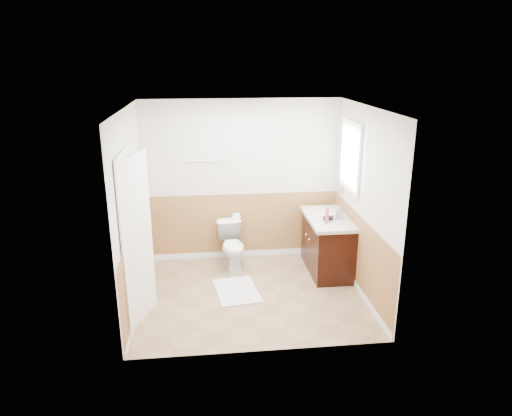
{
  "coord_description": "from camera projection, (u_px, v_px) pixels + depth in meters",
  "views": [
    {
      "loc": [
        -0.57,
        -5.7,
        3.09
      ],
      "look_at": [
        0.1,
        0.25,
        1.15
      ],
      "focal_mm": 33.01,
      "sensor_mm": 36.0,
      "label": 1
    }
  ],
  "objects": [
    {
      "name": "vanity_cabinet",
      "position": [
        327.0,
        246.0,
        7.0
      ],
      "size": [
        0.55,
        1.1,
        0.8
      ],
      "primitive_type": "cube",
      "color": "black",
      "rests_on": "floor"
    },
    {
      "name": "window_glass",
      "position": [
        352.0,
        156.0,
        6.57
      ],
      "size": [
        0.01,
        0.7,
        0.9
      ],
      "primitive_type": "cube",
      "color": "white",
      "rests_on": "wall_right"
    },
    {
      "name": "wall_front",
      "position": [
        263.0,
        246.0,
        4.79
      ],
      "size": [
        3.0,
        0.0,
        3.0
      ],
      "primitive_type": "plane",
      "rotation": [
        -1.57,
        0.0,
        0.0
      ],
      "color": "silver",
      "rests_on": "floor"
    },
    {
      "name": "sink_basin",
      "position": [
        326.0,
        213.0,
        7.0
      ],
      "size": [
        0.36,
        0.36,
        0.02
      ],
      "primitive_type": "cylinder",
      "color": "silver",
      "rests_on": "countertop"
    },
    {
      "name": "towel_bar",
      "position": [
        205.0,
        160.0,
        7.03
      ],
      "size": [
        0.62,
        0.02,
        0.02
      ],
      "primitive_type": "cylinder",
      "rotation": [
        0.0,
        1.57,
        0.0
      ],
      "color": "silver",
      "rests_on": "wall_back"
    },
    {
      "name": "tp_roll",
      "position": [
        236.0,
        217.0,
        7.33
      ],
      "size": [
        0.1,
        0.11,
        0.11
      ],
      "primitive_type": "cylinder",
      "rotation": [
        0.0,
        1.57,
        0.0
      ],
      "color": "white",
      "rests_on": "tp_holder_bar"
    },
    {
      "name": "soap_dispenser",
      "position": [
        339.0,
        212.0,
        6.74
      ],
      "size": [
        0.12,
        0.12,
        0.2
      ],
      "primitive_type": "imported",
      "rotation": [
        0.0,
        0.0,
        -0.4
      ],
      "color": "gray",
      "rests_on": "countertop"
    },
    {
      "name": "door",
      "position": [
        136.0,
        241.0,
        5.51
      ],
      "size": [
        0.29,
        0.78,
        2.04
      ],
      "primitive_type": "cube",
      "rotation": [
        0.0,
        0.0,
        -0.31
      ],
      "color": "white",
      "rests_on": "wall_left"
    },
    {
      "name": "mirror_panel",
      "position": [
        340.0,
        163.0,
        7.12
      ],
      "size": [
        0.02,
        0.35,
        0.9
      ],
      "primitive_type": "cube",
      "color": "silver",
      "rests_on": "wall_right"
    },
    {
      "name": "wall_back",
      "position": [
        242.0,
        181.0,
        7.24
      ],
      "size": [
        3.0,
        0.0,
        3.0
      ],
      "primitive_type": "plane",
      "rotation": [
        1.57,
        0.0,
        0.0
      ],
      "color": "silver",
      "rests_on": "floor"
    },
    {
      "name": "window_frame",
      "position": [
        351.0,
        156.0,
        6.57
      ],
      "size": [
        0.04,
        0.8,
        1.0
      ],
      "primitive_type": "cube",
      "color": "white",
      "rests_on": "wall_right"
    },
    {
      "name": "tp_sheet",
      "position": [
        236.0,
        223.0,
        7.37
      ],
      "size": [
        0.1,
        0.01,
        0.16
      ],
      "primitive_type": "cube",
      "color": "white",
      "rests_on": "tp_roll"
    },
    {
      "name": "ceiling",
      "position": [
        250.0,
        108.0,
        5.63
      ],
      "size": [
        3.0,
        3.0,
        0.0
      ],
      "primitive_type": "plane",
      "rotation": [
        3.14,
        0.0,
        0.0
      ],
      "color": "white",
      "rests_on": "floor"
    },
    {
      "name": "wainscot_back",
      "position": [
        242.0,
        227.0,
        7.46
      ],
      "size": [
        3.0,
        0.0,
        3.0
      ],
      "primitive_type": "plane",
      "rotation": [
        1.57,
        0.0,
        0.0
      ],
      "color": "#A06840",
      "rests_on": "floor"
    },
    {
      "name": "floor",
      "position": [
        251.0,
        294.0,
        6.4
      ],
      "size": [
        3.0,
        3.0,
        0.0
      ],
      "primitive_type": "plane",
      "color": "#8C7051",
      "rests_on": "ground"
    },
    {
      "name": "bath_mat",
      "position": [
        237.0,
        291.0,
        6.47
      ],
      "size": [
        0.65,
        0.87,
        0.02
      ],
      "primitive_type": "cube",
      "rotation": [
        0.0,
        0.0,
        0.14
      ],
      "color": "white",
      "rests_on": "floor"
    },
    {
      "name": "hair_dryer_handle",
      "position": [
        325.0,
        218.0,
        6.79
      ],
      "size": [
        0.03,
        0.03,
        0.07
      ],
      "primitive_type": "cylinder",
      "color": "black",
      "rests_on": "countertop"
    },
    {
      "name": "door_knob",
      "position": [
        145.0,
        236.0,
        5.85
      ],
      "size": [
        0.06,
        0.06,
        0.06
      ],
      "primitive_type": "sphere",
      "color": "silver",
      "rests_on": "door"
    },
    {
      "name": "wall_left",
      "position": [
        131.0,
        211.0,
        5.85
      ],
      "size": [
        0.0,
        3.0,
        3.0
      ],
      "primitive_type": "plane",
      "rotation": [
        1.57,
        0.0,
        1.57
      ],
      "color": "silver",
      "rests_on": "floor"
    },
    {
      "name": "tp_holder_bar",
      "position": [
        236.0,
        217.0,
        7.33
      ],
      "size": [
        0.14,
        0.02,
        0.02
      ],
      "primitive_type": "cylinder",
      "rotation": [
        0.0,
        1.57,
        0.0
      ],
      "color": "silver",
      "rests_on": "wall_back"
    },
    {
      "name": "lotion_bottle",
      "position": [
        327.0,
        216.0,
        6.57
      ],
      "size": [
        0.05,
        0.05,
        0.22
      ],
      "primitive_type": "cylinder",
      "color": "#D5374F",
      "rests_on": "countertop"
    },
    {
      "name": "vanity_knob_right",
      "position": [
        307.0,
        235.0,
        7.01
      ],
      "size": [
        0.03,
        0.03,
        0.03
      ],
      "primitive_type": "sphere",
      "color": "#BAB9C0",
      "rests_on": "vanity_cabinet"
    },
    {
      "name": "wainscot_right",
      "position": [
        359.0,
        255.0,
        6.4
      ],
      "size": [
        0.0,
        2.6,
        2.6
      ],
      "primitive_type": "plane",
      "rotation": [
        1.57,
        0.0,
        -1.57
      ],
      "color": "#A06840",
      "rests_on": "floor"
    },
    {
      "name": "wainscot_front",
      "position": [
        263.0,
        310.0,
        5.03
      ],
      "size": [
        3.0,
        0.0,
        3.0
      ],
      "primitive_type": "plane",
      "rotation": [
        -1.57,
        0.0,
        0.0
      ],
      "color": "#A06840",
      "rests_on": "floor"
    },
    {
      "name": "countertop",
      "position": [
        328.0,
        219.0,
        6.86
      ],
      "size": [
        0.6,
        1.15,
        0.05
      ],
      "primitive_type": "cube",
      "color": "beige",
      "rests_on": "vanity_cabinet"
    },
    {
      "name": "wall_right",
      "position": [
        364.0,
        203.0,
        6.17
      ],
      "size": [
        0.0,
        3.0,
        3.0
      ],
      "primitive_type": "plane",
      "rotation": [
        1.57,
        0.0,
        -1.57
      ],
      "color": "silver",
      "rests_on": "floor"
    },
    {
      "name": "toilet",
      "position": [
        233.0,
        246.0,
        7.12
      ],
      "size": [
        0.47,
        0.72,
        0.69
      ],
      "primitive_type": "imported",
      "rotation": [
        0.0,
        0.0,
        0.14
      ],
      "color": "white",
      "rests_on": "floor"
    },
    {
      "name": "door_frame",
      "position": [
        129.0,
        241.0,
        5.5
      ],
      "size": [
        0.02,
        0.92,
        2.1
      ],
      "primitive_type": "cube",
      "color": "white",
      "rests_on": "wall_left"
    },
    {
      "name": "vanity_knob_left",
      "position": [
        309.0,
        240.0,
        6.82
      ],
      "size": [
        0.03,
        0.03,
        0.03
      ],
      "primitive_type": "sphere",
      "color": "#B5B5BB",
      "rests_on": "vanity_cabinet"
    },
    {
      "name": "hair_dryer_body",
      "position": [
        328.0,
        218.0,
        6.71
      ],
      "size": [
        0.14,
        0.07,
        0.07
      ],
      "primitive_type": "cylinder",
      "rotation": [
        0.0,
        1.57,
        0.0
      ],
      "color": "black",
      "rests_on": "countertop"
    },
    {
      "name": "wainscot_left",
      "position": [
        136.0,
        266.0,
        6.09
      ],
      "size": [
        0.0,
        2.6,
        2.6
      ],
      "primitive_type": "plane",
      "rotation": [
        1.57,
        0.0,
        1.57
      ],
      "color": "#A06840",
      "rests_on": "floor"
    },
    {
      "name": "faucet",
      "position": [
        338.0,
        209.0,
        7.0
      ],
      "size": [
        0.02,
        0.02,
        0.14
      ],
      "primitive_type": "cylinder",
      "color": "#B9BBC0",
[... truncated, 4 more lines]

